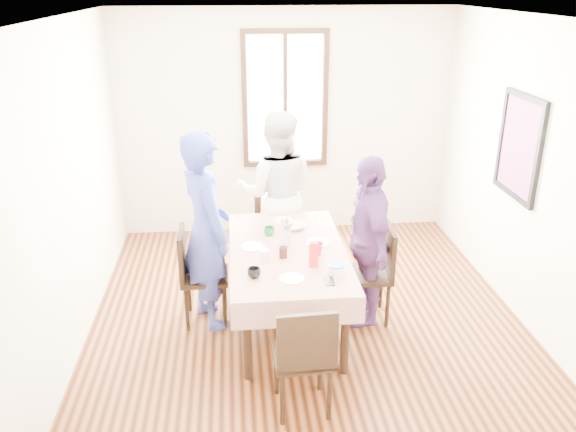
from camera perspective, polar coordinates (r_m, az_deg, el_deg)
The scene contains 31 objects.
ground at distance 5.56m, azimuth 1.87°, elevation -10.21°, with size 4.50×4.50×0.00m, color black.
back_wall at distance 7.12m, azimuth -0.30°, elevation 8.95°, with size 4.00×4.00×0.00m, color beige.
right_wall at distance 5.58m, azimuth 22.90°, elevation 3.47°, with size 4.50×4.50×0.00m, color beige.
window_frame at distance 7.04m, azimuth -0.29°, elevation 11.29°, with size 1.02×0.06×1.62m, color black.
window_pane at distance 7.05m, azimuth -0.29°, elevation 11.30°, with size 0.90×0.02×1.50m, color white.
art_poster at distance 5.78m, azimuth 21.68°, elevation 6.31°, with size 0.04×0.76×0.96m, color red.
dining_table at distance 5.33m, azimuth -0.05°, elevation -7.05°, with size 0.89×1.65×0.75m, color black.
tablecloth at distance 5.15m, azimuth -0.05°, elevation -3.34°, with size 1.01×1.77×0.01m, color #5E0F02.
chair_left at distance 5.41m, azimuth -8.12°, elevation -5.81°, with size 0.42×0.42×0.91m, color black.
chair_right at distance 5.44m, azimuth 7.76°, elevation -5.62°, with size 0.42×0.42×0.91m, color black.
chair_far at distance 6.30m, azimuth -1.03°, elevation -1.42°, with size 0.42×0.42×0.91m, color black.
chair_near at distance 4.33m, azimuth 1.40°, elevation -13.39°, with size 0.42×0.42×0.91m, color black.
person_left at distance 5.22m, azimuth -8.16°, elevation -1.43°, with size 0.66×0.43×1.81m, color #313C97.
person_far at distance 6.13m, azimuth -1.04°, elevation 2.16°, with size 0.86×0.67×1.76m, color silver.
person_right at distance 5.29m, azimuth 7.73°, elevation -2.39°, with size 0.93×0.39×1.59m, color #55316B.
mug_black at distance 4.67m, azimuth -3.33°, elevation -5.57°, with size 0.11×0.11×0.08m, color black.
mug_flag at distance 5.06m, azimuth 2.86°, elevation -3.17°, with size 0.11×0.11×0.10m, color red.
mug_green at distance 5.42m, azimuth -1.85°, elevation -1.48°, with size 0.10×0.10×0.08m, color #0C7226.
serving_bowl at distance 5.55m, azimuth 0.65°, elevation -1.06°, with size 0.20×0.20×0.05m, color white.
juice_carton at distance 4.81m, azimuth 2.52°, elevation -3.74°, with size 0.07×0.07×0.22m, color red.
butter_tub at distance 4.75m, azimuth 4.74°, elevation -5.24°, with size 0.13×0.13×0.07m, color white.
jam_jar at distance 4.98m, azimuth -0.47°, elevation -3.56°, with size 0.07×0.07×0.10m, color black.
drinking_glass at distance 4.91m, azimuth -2.27°, elevation -3.89°, with size 0.08×0.08×0.11m, color silver.
smartphone at distance 4.63m, azimuth 4.05°, elevation -6.37°, with size 0.07×0.15×0.01m, color black.
flower_vase at distance 5.18m, azimuth -0.12°, elevation -2.19°, with size 0.07×0.07×0.15m, color silver.
plate_left at distance 5.20m, azimuth -3.53°, elevation -3.00°, with size 0.20×0.20×0.01m, color white.
plate_right at distance 5.26m, azimuth 2.93°, elevation -2.65°, with size 0.20×0.20×0.01m, color white.
plate_far at distance 5.75m, azimuth -0.52°, elevation -0.42°, with size 0.20×0.20×0.01m, color white.
plate_near at distance 4.65m, azimuth 0.33°, elevation -6.15°, with size 0.20×0.20×0.01m, color white.
butter_lid at distance 4.73m, azimuth 4.75°, elevation -4.82°, with size 0.12×0.12×0.01m, color blue.
flower_bunch at distance 5.13m, azimuth -0.12°, elevation -0.93°, with size 0.09×0.09×0.10m, color yellow, non-canonical shape.
Camera 1 is at (-0.63, -4.66, 2.97)m, focal length 36.42 mm.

